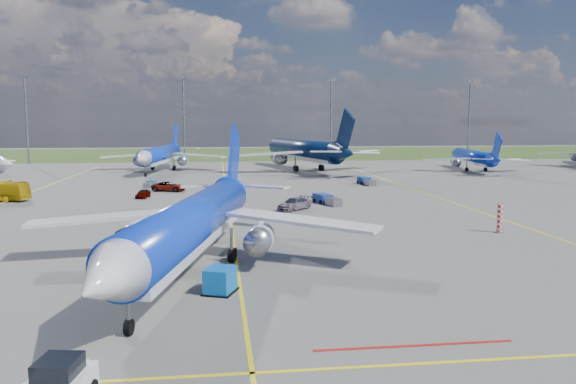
{
  "coord_description": "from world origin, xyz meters",
  "views": [
    {
      "loc": [
        -1.36,
        -43.1,
        10.81
      ],
      "look_at": [
        5.45,
        10.72,
        4.0
      ],
      "focal_mm": 35.0,
      "sensor_mm": 36.0,
      "label": 1
    }
  ],
  "objects": [
    {
      "name": "grass_strip",
      "position": [
        0.0,
        150.0,
        0.0
      ],
      "size": [
        400.0,
        80.0,
        0.01
      ],
      "primitive_type": "cube",
      "color": "#2D4719",
      "rests_on": "ground"
    },
    {
      "name": "baggage_tug_e",
      "position": [
        24.19,
        50.91,
        0.58
      ],
      "size": [
        2.05,
        5.63,
        1.24
      ],
      "rotation": [
        0.0,
        0.0,
        0.11
      ],
      "color": "navy",
      "rests_on": "ground"
    },
    {
      "name": "bg_jet_nnw",
      "position": [
        -13.75,
        82.9,
        0.0
      ],
      "size": [
        34.94,
        43.1,
        10.37
      ],
      "primitive_type": null,
      "rotation": [
        0.0,
        0.0,
        -0.13
      ],
      "color": "#0D31C2",
      "rests_on": "ground"
    },
    {
      "name": "baggage_tug_c",
      "position": [
        -12.56,
        52.42,
        0.47
      ],
      "size": [
        1.78,
        4.62,
        1.01
      ],
      "rotation": [
        0.0,
        0.0,
        -0.13
      ],
      "color": "#17578D",
      "rests_on": "ground"
    },
    {
      "name": "uld_container",
      "position": [
        -1.29,
        -8.17,
        0.8
      ],
      "size": [
        2.24,
        2.46,
        1.61
      ],
      "primitive_type": "cube",
      "rotation": [
        0.0,
        0.0,
        -0.38
      ],
      "color": "#0D5EB7",
      "rests_on": "ground"
    },
    {
      "name": "baggage_tug_w",
      "position": [
        12.88,
        28.97,
        0.57
      ],
      "size": [
        3.11,
        5.64,
        1.23
      ],
      "rotation": [
        0.0,
        0.0,
        0.32
      ],
      "color": "navy",
      "rests_on": "ground"
    },
    {
      "name": "service_car_c",
      "position": [
        8.04,
        24.74,
        0.76
      ],
      "size": [
        5.23,
        5.15,
        1.51
      ],
      "primitive_type": "imported",
      "rotation": [
        0.0,
        0.0,
        -0.8
      ],
      "color": "#999999",
      "rests_on": "ground"
    },
    {
      "name": "floodlight_masts",
      "position": [
        10.0,
        110.0,
        12.56
      ],
      "size": [
        202.2,
        0.5,
        22.7
      ],
      "color": "slate",
      "rests_on": "ground"
    },
    {
      "name": "warning_post",
      "position": [
        26.0,
        8.0,
        1.5
      ],
      "size": [
        0.5,
        0.5,
        3.0
      ],
      "primitive_type": "cylinder",
      "color": "red",
      "rests_on": "ground"
    },
    {
      "name": "taxiway_lines",
      "position": [
        0.17,
        27.7,
        0.01
      ],
      "size": [
        60.25,
        160.0,
        0.02
      ],
      "color": "yellow",
      "rests_on": "ground"
    },
    {
      "name": "service_car_a",
      "position": [
        -11.93,
        38.2,
        0.62
      ],
      "size": [
        2.04,
        3.83,
        1.24
      ],
      "primitive_type": "imported",
      "rotation": [
        0.0,
        0.0,
        -0.16
      ],
      "color": "#999999",
      "rests_on": "ground"
    },
    {
      "name": "bg_jet_ne",
      "position": [
        55.26,
        75.44,
        0.0
      ],
      "size": [
        29.27,
        35.97,
        8.61
      ],
      "primitive_type": null,
      "rotation": [
        0.0,
        0.0,
        3.01
      ],
      "color": "#0D31C2",
      "rests_on": "ground"
    },
    {
      "name": "bg_jet_n",
      "position": [
        17.92,
        81.99,
        0.0
      ],
      "size": [
        47.75,
        56.47,
        12.88
      ],
      "primitive_type": null,
      "rotation": [
        0.0,
        0.0,
        3.37
      ],
      "color": "#071A3E",
      "rests_on": "ground"
    },
    {
      "name": "service_car_b",
      "position": [
        -8.91,
        45.72,
        0.73
      ],
      "size": [
        5.74,
        3.81,
        1.47
      ],
      "primitive_type": "imported",
      "rotation": [
        0.0,
        0.0,
        1.29
      ],
      "color": "#999999",
      "rests_on": "ground"
    },
    {
      "name": "main_airliner",
      "position": [
        -3.2,
        -2.18,
        0.0
      ],
      "size": [
        37.21,
        44.29,
        10.18
      ],
      "primitive_type": null,
      "rotation": [
        0.0,
        0.0,
        -0.21
      ],
      "color": "#0D31C2",
      "rests_on": "ground"
    },
    {
      "name": "ground",
      "position": [
        0.0,
        0.0,
        0.0
      ],
      "size": [
        400.0,
        400.0,
        0.0
      ],
      "primitive_type": "plane",
      "color": "#52524F",
      "rests_on": "ground"
    }
  ]
}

